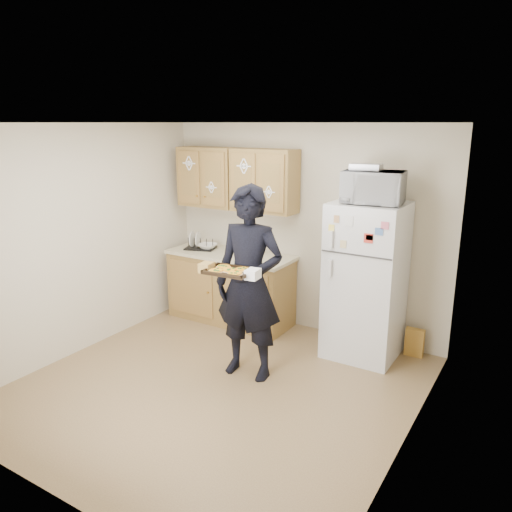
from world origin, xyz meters
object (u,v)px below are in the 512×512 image
object	(u,v)px
person	(249,284)
microwave	(373,187)
refrigerator	(366,281)
baking_tray	(229,272)
dish_rack	(200,243)

from	to	relation	value
person	microwave	bearing A→B (deg)	43.45
person	microwave	world-z (taller)	microwave
person	refrigerator	bearing A→B (deg)	46.06
person	baking_tray	distance (m)	0.36
dish_rack	baking_tray	bearing A→B (deg)	-44.57
dish_rack	refrigerator	bearing A→B (deg)	-1.23
baking_tray	microwave	bearing A→B (deg)	49.80
baking_tray	person	bearing A→B (deg)	78.84
refrigerator	microwave	xyz separation A→B (m)	(0.04, -0.05, 1.02)
refrigerator	microwave	world-z (taller)	microwave
baking_tray	dish_rack	xyz separation A→B (m)	(-1.41, 1.39, -0.19)
refrigerator	person	size ratio (longest dim) A/B	0.88
refrigerator	microwave	distance (m)	1.02
refrigerator	baking_tray	world-z (taller)	refrigerator
refrigerator	dish_rack	size ratio (longest dim) A/B	4.55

